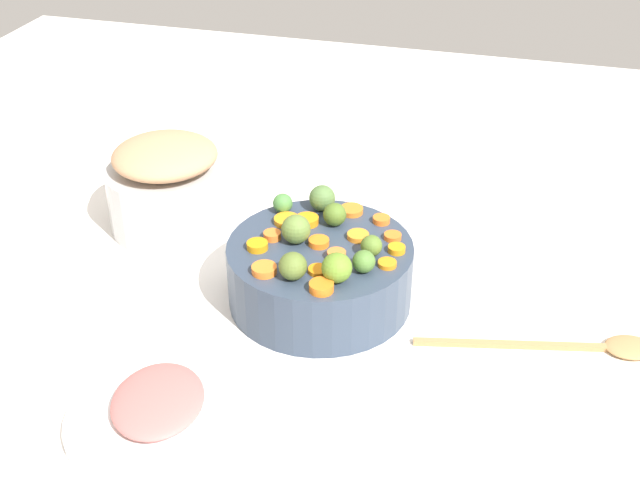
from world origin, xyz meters
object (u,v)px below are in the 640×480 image
serving_bowl_carrots (320,273)px  ham_plate (154,419)px  wooden_spoon (591,346)px  metal_pot (169,198)px

serving_bowl_carrots → ham_plate: size_ratio=1.24×
wooden_spoon → ham_plate: size_ratio=1.51×
metal_pot → ham_plate: 0.48m
serving_bowl_carrots → metal_pot: metal_pot is taller
serving_bowl_carrots → ham_plate: bearing=66.9°
serving_bowl_carrots → wooden_spoon: 0.39m
wooden_spoon → ham_plate: (0.52, 0.29, 0.00)m
wooden_spoon → metal_pot: bearing=-12.3°
metal_pot → ham_plate: metal_pot is taller
metal_pot → serving_bowl_carrots: bearing=155.3°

